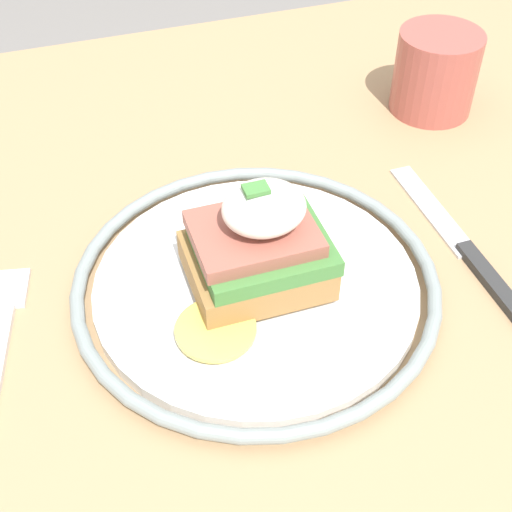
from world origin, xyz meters
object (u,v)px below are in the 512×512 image
Objects in this scene: fork at (2,341)px; cup at (436,71)px; sandwich at (258,247)px; plate at (256,284)px; knife at (468,253)px.

cup is (0.41, 0.17, 0.04)m from fork.
fork is (-0.18, 0.01, -0.04)m from sandwich.
cup is (0.23, 0.18, -0.01)m from sandwich.
sandwich is (0.00, -0.00, 0.04)m from plate.
cup is at bearing 69.78° from knife.
knife is (0.16, -0.01, -0.04)m from sandwich.
sandwich is 0.17m from knife.
plate reaches higher than fork.
sandwich is 0.18m from fork.
fork is at bearing 177.18° from plate.
knife is at bearing -4.92° from sandwich.
cup is (0.07, 0.19, 0.04)m from knife.
sandwich reaches higher than fork.
knife is at bearing -3.98° from fork.
knife is at bearing -5.22° from plate.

